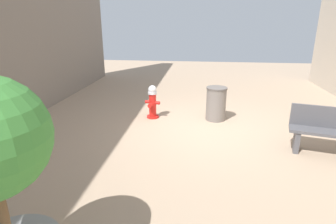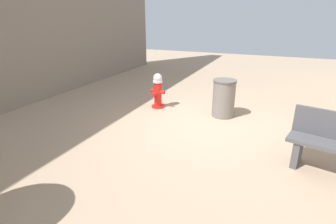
% 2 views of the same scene
% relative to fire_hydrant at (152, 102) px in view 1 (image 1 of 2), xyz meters
% --- Properties ---
extents(ground_plane, '(23.40, 23.40, 0.00)m').
position_rel_fire_hydrant_xyz_m(ground_plane, '(-1.37, 0.62, -0.46)').
color(ground_plane, tan).
extents(fire_hydrant, '(0.43, 0.40, 0.91)m').
position_rel_fire_hydrant_xyz_m(fire_hydrant, '(0.00, 0.00, 0.00)').
color(fire_hydrant, red).
rests_on(fire_hydrant, ground_plane).
extents(bench_near, '(1.78, 0.84, 0.95)m').
position_rel_fire_hydrant_xyz_m(bench_near, '(-3.98, 1.75, 0.04)').
color(bench_near, '#4C4C51').
rests_on(bench_near, ground_plane).
extents(trash_bin, '(0.55, 0.55, 0.90)m').
position_rel_fire_hydrant_xyz_m(trash_bin, '(-1.72, -0.04, -0.01)').
color(trash_bin, slate).
rests_on(trash_bin, ground_plane).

